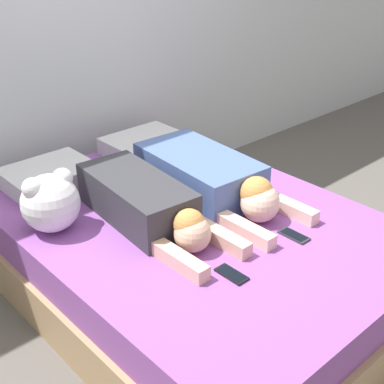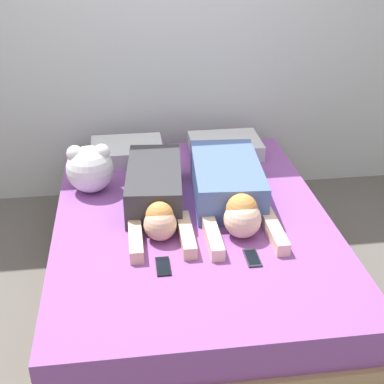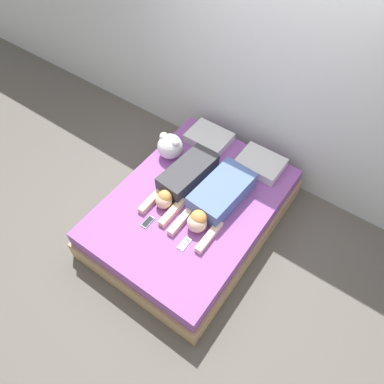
% 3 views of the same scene
% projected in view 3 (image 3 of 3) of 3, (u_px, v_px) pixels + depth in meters
% --- Properties ---
extents(ground_plane, '(12.00, 12.00, 0.00)m').
position_uv_depth(ground_plane, '(192.00, 224.00, 4.32)').
color(ground_plane, '#5B5651').
extents(wall_back, '(12.00, 0.06, 2.60)m').
position_uv_depth(wall_back, '(261.00, 75.00, 3.90)').
color(wall_back, silver).
rests_on(wall_back, ground_plane).
extents(bed, '(1.61, 2.18, 0.46)m').
position_uv_depth(bed, '(192.00, 213.00, 4.14)').
color(bed, tan).
rests_on(bed, ground_plane).
extents(pillow_head_left, '(0.50, 0.38, 0.11)m').
position_uv_depth(pillow_head_left, '(209.00, 138.00, 4.45)').
color(pillow_head_left, silver).
rests_on(pillow_head_left, bed).
extents(pillow_head_right, '(0.50, 0.38, 0.11)m').
position_uv_depth(pillow_head_right, '(261.00, 163.00, 4.20)').
color(pillow_head_right, silver).
rests_on(pillow_head_right, bed).
extents(person_left, '(0.37, 1.01, 0.22)m').
position_uv_depth(person_left, '(183.00, 179.00, 4.00)').
color(person_left, '#333338').
rests_on(person_left, bed).
extents(person_right, '(0.44, 1.06, 0.23)m').
position_uv_depth(person_right, '(217.00, 198.00, 3.84)').
color(person_right, '#4C66A5').
rests_on(person_right, bed).
extents(cell_phone_left, '(0.07, 0.15, 0.01)m').
position_uv_depth(cell_phone_left, '(148.00, 222.00, 3.79)').
color(cell_phone_left, black).
rests_on(cell_phone_left, bed).
extents(cell_phone_right, '(0.07, 0.15, 0.01)m').
position_uv_depth(cell_phone_right, '(184.00, 244.00, 3.63)').
color(cell_phone_right, '#2D2D33').
rests_on(cell_phone_right, bed).
extents(plush_toy, '(0.29, 0.29, 0.30)m').
position_uv_depth(plush_toy, '(170.00, 146.00, 4.23)').
color(plush_toy, white).
rests_on(plush_toy, bed).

